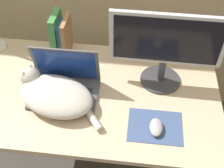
% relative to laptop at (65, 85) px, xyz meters
% --- Properties ---
extents(desk, '(1.35, 0.75, 0.75)m').
position_rel_laptop_xyz_m(desk, '(0.09, 0.02, -0.12)').
color(desk, tan).
rests_on(desk, ground_plane).
extents(laptop, '(0.33, 0.23, 0.24)m').
position_rel_laptop_xyz_m(laptop, '(0.00, 0.00, 0.00)').
color(laptop, '#4C4C51').
rests_on(laptop, desk).
extents(cat, '(0.46, 0.35, 0.13)m').
position_rel_laptop_xyz_m(cat, '(-0.04, -0.07, 0.01)').
color(cat, '#B2ADA3').
rests_on(cat, desk).
extents(external_monitor, '(0.53, 0.21, 0.40)m').
position_rel_laptop_xyz_m(external_monitor, '(0.47, 0.14, 0.18)').
color(external_monitor, '#333338').
rests_on(external_monitor, desk).
extents(mousepad, '(0.24, 0.19, 0.00)m').
position_rel_laptop_xyz_m(mousepad, '(0.45, -0.16, -0.05)').
color(mousepad, '#384C75').
rests_on(mousepad, desk).
extents(computer_mouse, '(0.06, 0.10, 0.03)m').
position_rel_laptop_xyz_m(computer_mouse, '(0.45, -0.18, -0.03)').
color(computer_mouse, '#99999E').
rests_on(computer_mouse, mousepad).
extents(book_row, '(0.10, 0.16, 0.25)m').
position_rel_laptop_xyz_m(book_row, '(-0.09, 0.31, 0.07)').
color(book_row, '#387A42').
rests_on(book_row, desk).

